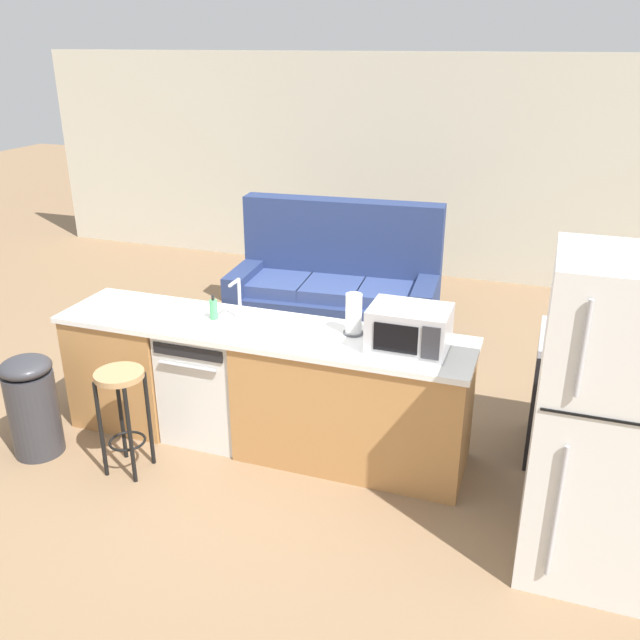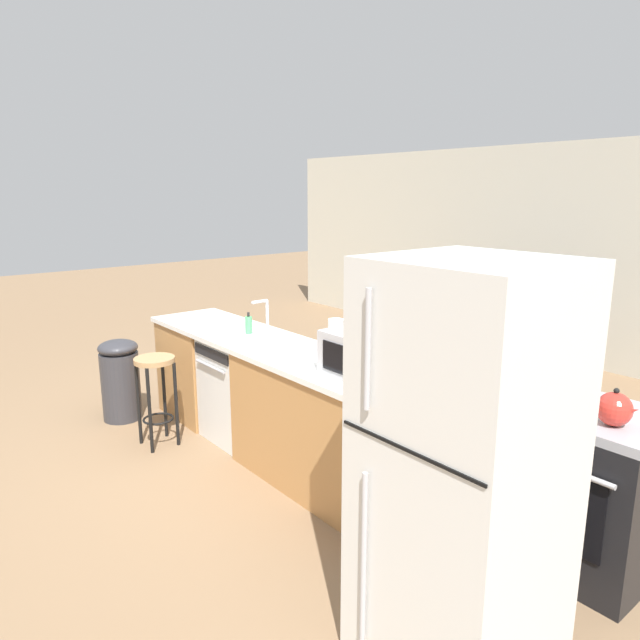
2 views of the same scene
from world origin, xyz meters
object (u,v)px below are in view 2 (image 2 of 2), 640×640
(dishwasher, at_px, (244,389))
(soap_bottle, at_px, (249,325))
(trash_bin, at_px, (120,379))
(couch, at_px, (437,353))
(bar_stool, at_px, (156,382))
(paper_towel_roll, at_px, (336,340))
(refrigerator, at_px, (463,474))
(microwave, at_px, (365,355))
(kettle, at_px, (615,409))
(stove_range, at_px, (582,486))

(dishwasher, relative_size, soap_bottle, 4.77)
(trash_bin, height_order, couch, couch)
(soap_bottle, bearing_deg, bar_stool, -117.61)
(paper_towel_roll, xyz_separation_m, bar_stool, (-1.35, -0.74, -0.50))
(trash_bin, bearing_deg, refrigerator, 1.74)
(refrigerator, xyz_separation_m, couch, (-2.35, 2.72, -0.50))
(microwave, relative_size, paper_towel_roll, 1.77)
(paper_towel_roll, xyz_separation_m, kettle, (1.73, 0.31, -0.05))
(dishwasher, bearing_deg, refrigerator, -11.93)
(soap_bottle, relative_size, bar_stool, 0.24)
(stove_range, height_order, soap_bottle, soap_bottle)
(stove_range, relative_size, bar_stool, 1.22)
(kettle, bearing_deg, dishwasher, -171.32)
(microwave, bearing_deg, bar_stool, -160.20)
(refrigerator, relative_size, microwave, 3.57)
(stove_range, distance_m, bar_stool, 3.15)
(microwave, distance_m, paper_towel_roll, 0.41)
(bar_stool, bearing_deg, stove_range, 22.04)
(microwave, distance_m, couch, 2.56)
(soap_bottle, relative_size, kettle, 0.86)
(paper_towel_roll, distance_m, soap_bottle, 1.01)
(refrigerator, distance_m, paper_towel_roll, 1.70)
(bar_stool, distance_m, couch, 2.87)
(refrigerator, xyz_separation_m, microwave, (-1.16, 0.55, 0.15))
(dishwasher, xyz_separation_m, soap_bottle, (0.04, 0.04, 0.55))
(soap_bottle, xyz_separation_m, couch, (0.22, 2.14, -0.58))
(microwave, bearing_deg, couch, 118.48)
(couch, bearing_deg, stove_range, -34.75)
(bar_stool, bearing_deg, trash_bin, -177.75)
(stove_range, bearing_deg, kettle, -36.68)
(bar_stool, xyz_separation_m, couch, (0.57, 2.81, -0.14))
(trash_bin, xyz_separation_m, couch, (1.30, 2.84, 0.02))
(dishwasher, height_order, refrigerator, refrigerator)
(stove_range, distance_m, trash_bin, 3.84)
(stove_range, xyz_separation_m, soap_bottle, (-2.56, -0.51, 0.52))
(paper_towel_roll, xyz_separation_m, trash_bin, (-2.08, -0.77, -0.66))
(couch, bearing_deg, paper_towel_roll, -69.25)
(soap_bottle, distance_m, bar_stool, 0.87)
(refrigerator, xyz_separation_m, paper_towel_roll, (-1.56, 0.66, 0.14))
(microwave, bearing_deg, paper_towel_roll, 164.52)
(dishwasher, distance_m, microwave, 1.56)
(microwave, height_order, trash_bin, microwave)
(stove_range, height_order, bar_stool, stove_range)
(kettle, bearing_deg, trash_bin, -164.15)
(stove_range, bearing_deg, paper_towel_roll, -164.29)
(refrigerator, bearing_deg, couch, 130.72)
(dishwasher, distance_m, bar_stool, 0.71)
(soap_bottle, height_order, couch, couch)
(refrigerator, relative_size, paper_towel_roll, 6.34)
(stove_range, bearing_deg, refrigerator, -90.01)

